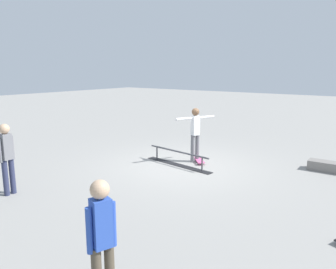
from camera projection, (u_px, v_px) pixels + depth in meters
The scene contains 6 objects.
ground_plane at pixel (180, 166), 9.66m from camera, with size 60.00×60.00×0.00m, color gray.
grind_rail at pixel (178, 159), 9.68m from camera, with size 2.40×0.57×0.43m.
skater_main at pixel (195, 131), 9.89m from camera, with size 0.63×1.23×1.64m.
skateboard_main at pixel (199, 160), 10.01m from camera, with size 0.69×0.72×0.09m.
bystander_grey_shirt at pixel (7, 155), 7.28m from camera, with size 0.22×0.37×1.61m.
bystander_blue_shirt at pixel (102, 239), 3.72m from camera, with size 0.24×0.36×1.60m.
Camera 1 is at (-5.20, 7.71, 2.78)m, focal length 35.31 mm.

